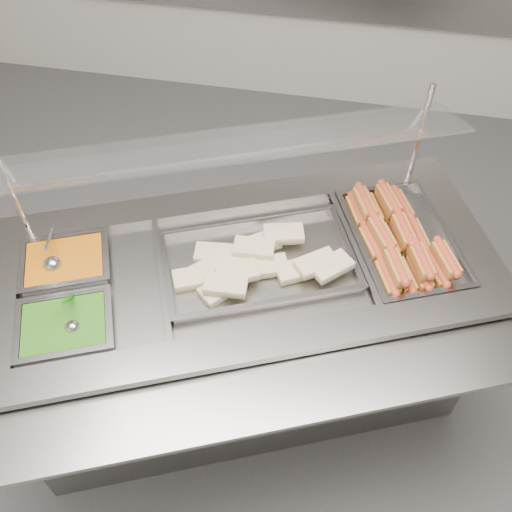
% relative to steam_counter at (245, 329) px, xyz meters
% --- Properties ---
extents(ground, '(6.00, 6.00, 0.00)m').
position_rel_steam_counter_xyz_m(ground, '(-0.12, -0.29, -0.41)').
color(ground, '#505052').
rests_on(ground, ground).
extents(steam_counter, '(1.87, 1.36, 0.82)m').
position_rel_steam_counter_xyz_m(steam_counter, '(0.00, 0.00, 0.00)').
color(steam_counter, slate).
rests_on(steam_counter, ground).
extents(tray_rail, '(1.60, 0.92, 0.05)m').
position_rel_steam_counter_xyz_m(tray_rail, '(0.18, -0.43, 0.37)').
color(tray_rail, gray).
rests_on(tray_rail, steam_counter).
extents(sneeze_guard, '(1.49, 0.83, 0.40)m').
position_rel_steam_counter_xyz_m(sneeze_guard, '(-0.08, 0.18, 0.74)').
color(sneeze_guard, silver).
rests_on(sneeze_guard, steam_counter).
extents(pan_hotdogs, '(0.48, 0.58, 0.09)m').
position_rel_steam_counter_xyz_m(pan_hotdogs, '(0.52, 0.22, 0.37)').
color(pan_hotdogs, gray).
rests_on(pan_hotdogs, steam_counter).
extents(pan_wraps, '(0.71, 0.58, 0.06)m').
position_rel_steam_counter_xyz_m(pan_wraps, '(0.05, 0.02, 0.39)').
color(pan_wraps, gray).
rests_on(pan_wraps, steam_counter).
extents(pan_beans, '(0.34, 0.31, 0.09)m').
position_rel_steam_counter_xyz_m(pan_beans, '(-0.59, -0.11, 0.37)').
color(pan_beans, gray).
rests_on(pan_beans, steam_counter).
extents(pan_peas, '(0.34, 0.31, 0.09)m').
position_rel_steam_counter_xyz_m(pan_peas, '(-0.49, -0.35, 0.37)').
color(pan_peas, gray).
rests_on(pan_peas, steam_counter).
extents(hotdogs_in_buns, '(0.40, 0.51, 0.11)m').
position_rel_steam_counter_xyz_m(hotdogs_in_buns, '(0.50, 0.20, 0.42)').
color(hotdogs_in_buns, '#9F6B21').
rests_on(hotdogs_in_buns, pan_hotdogs).
extents(tortilla_wraps, '(0.59, 0.38, 0.06)m').
position_rel_steam_counter_xyz_m(tortilla_wraps, '(0.04, -0.01, 0.42)').
color(tortilla_wraps, '#D0BA8B').
rests_on(tortilla_wraps, pan_wraps).
extents(ladle, '(0.10, 0.17, 0.12)m').
position_rel_steam_counter_xyz_m(ladle, '(-0.62, -0.13, 0.42)').
color(ladle, '#B5B5BA').
rests_on(ladle, pan_beans).
extents(serving_spoon, '(0.08, 0.15, 0.14)m').
position_rel_steam_counter_xyz_m(serving_spoon, '(-0.46, -0.34, 0.42)').
color(serving_spoon, '#B5B5BA').
rests_on(serving_spoon, pan_peas).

